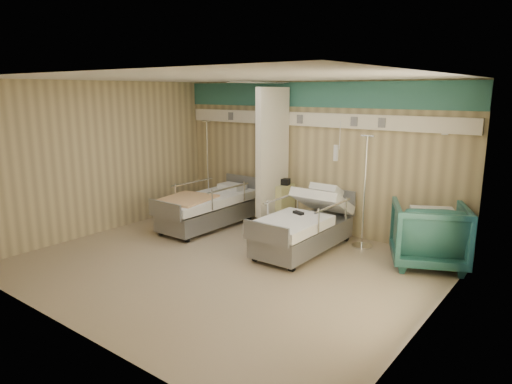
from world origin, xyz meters
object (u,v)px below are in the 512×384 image
(iv_stand_right, at_px, (363,225))
(iv_stand_left, at_px, (208,196))
(bed_right, at_px, (303,232))
(bedside_cabinet, at_px, (278,205))
(visitor_armchair, at_px, (429,234))
(bed_left, at_px, (207,212))

(iv_stand_right, height_order, iv_stand_left, iv_stand_left)
(iv_stand_left, bearing_deg, bed_right, -14.02)
(iv_stand_right, xyz_separation_m, iv_stand_left, (-3.52, -0.07, 0.02))
(bedside_cabinet, relative_size, visitor_armchair, 0.79)
(bed_left, height_order, iv_stand_right, iv_stand_right)
(visitor_armchair, distance_m, iv_stand_right, 1.17)
(bedside_cabinet, bearing_deg, bed_left, -139.40)
(iv_stand_right, bearing_deg, bed_right, -132.28)
(bed_right, bearing_deg, bedside_cabinet, 141.95)
(bed_right, xyz_separation_m, visitor_armchair, (1.85, 0.60, 0.18))
(bed_left, bearing_deg, iv_stand_left, 131.40)
(bed_right, distance_m, bed_left, 2.20)
(bed_right, bearing_deg, iv_stand_left, 165.98)
(bed_right, height_order, iv_stand_left, iv_stand_left)
(bedside_cabinet, bearing_deg, iv_stand_left, -173.33)
(bedside_cabinet, distance_m, visitor_armchair, 3.02)
(bed_right, bearing_deg, bed_left, 180.00)
(bed_right, xyz_separation_m, bed_left, (-2.20, 0.00, 0.00))
(bed_left, relative_size, iv_stand_left, 1.07)
(visitor_armchair, xyz_separation_m, iv_stand_left, (-4.67, 0.10, -0.08))
(visitor_armchair, bearing_deg, iv_stand_right, -33.91)
(bedside_cabinet, xyz_separation_m, iv_stand_left, (-1.67, -0.20, -0.01))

